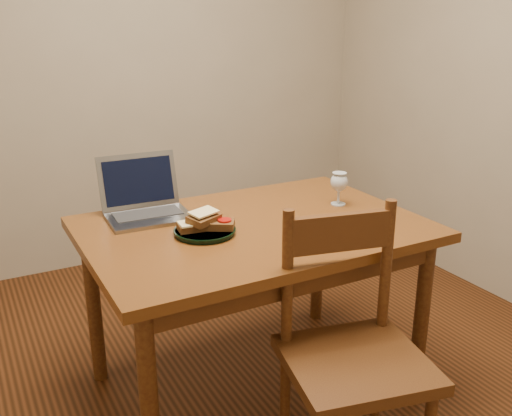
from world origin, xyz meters
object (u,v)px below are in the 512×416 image
table (254,245)px  plate (205,232)px  laptop (144,200)px  milk_glass (339,189)px  chair (353,343)px

table → plate: (-0.21, -0.00, 0.10)m
laptop → milk_glass: bearing=-17.0°
chair → plate: chair is taller
table → milk_glass: 0.47m
table → laptop: 0.49m
table → laptop: laptop is taller
chair → milk_glass: chair is taller
chair → laptop: laptop is taller
milk_glass → plate: bearing=-175.5°
table → plate: size_ratio=5.58×
milk_glass → laptop: laptop is taller
table → laptop: (-0.34, 0.32, 0.15)m
chair → plate: bearing=126.5°
milk_glass → laptop: 0.82m
milk_glass → laptop: size_ratio=0.43×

